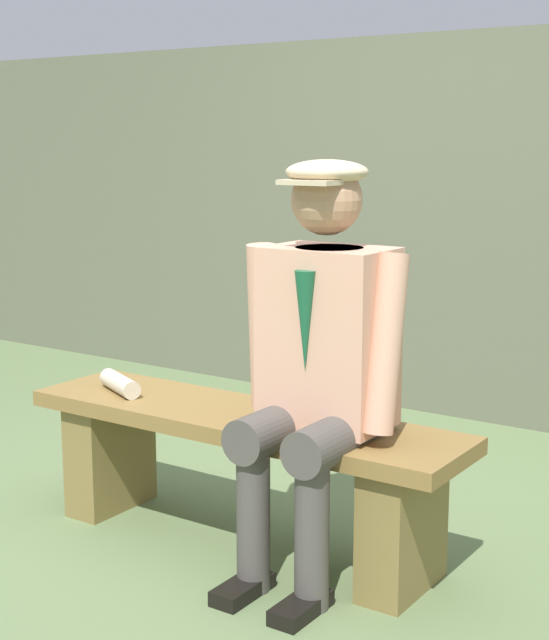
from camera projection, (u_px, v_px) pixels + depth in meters
The scene contains 5 objects.
ground_plane at pixel (242, 543), 3.54m from camera, with size 30.00×30.00×0.00m, color #5F7449.
bench at pixel (242, 457), 3.47m from camera, with size 1.69×0.43×0.50m.
seated_man at pixel (319, 350), 3.15m from camera, with size 0.58×0.59×1.40m.
rolled_magazine at pixel (120, 384), 3.70m from camera, with size 0.07×0.07×0.25m, color beige.
stadium_wall at pixel (475, 229), 5.05m from camera, with size 12.00×0.24×2.00m, color #5D614C.
Camera 1 is at (-1.97, 2.68, 1.45)m, focal length 54.20 mm.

